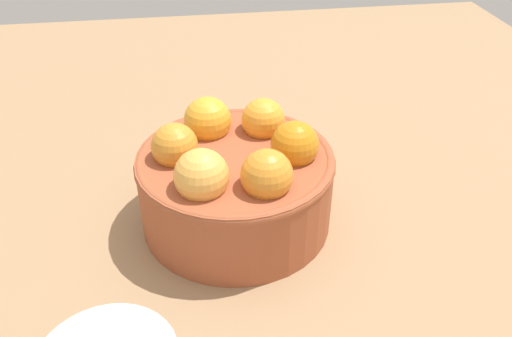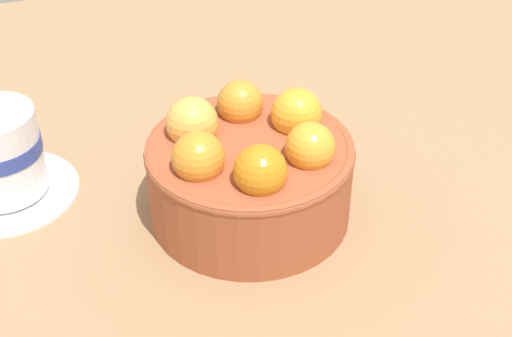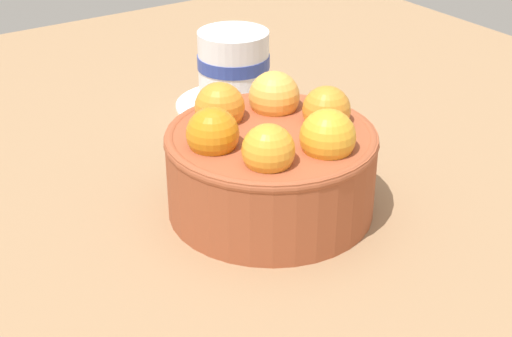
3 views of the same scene
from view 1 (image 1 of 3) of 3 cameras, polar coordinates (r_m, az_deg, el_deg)
The scene contains 2 objects.
ground_plane at distance 50.41cm, azimuth -2.04°, elevation -6.82°, with size 116.67×106.26×3.11cm, color #997551.
terracotta_bowl at distance 46.60cm, azimuth -2.20°, elevation -1.19°, with size 17.17×17.17×10.24cm.
Camera 1 is at (37.67, -3.92, 31.72)cm, focal length 37.29 mm.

